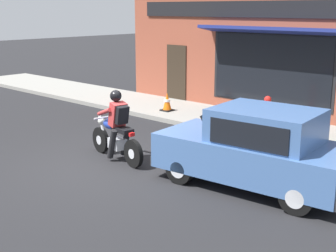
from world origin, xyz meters
TOP-DOWN VIEW (x-y plane):
  - ground_plane at (0.00, 0.00)m, footprint 80.00×80.00m
  - sidewalk_curb at (5.00, 3.00)m, footprint 2.60×22.00m
  - storefront_building at (6.53, 0.98)m, footprint 1.25×9.56m
  - motorcycle_with_rider at (0.36, 0.24)m, footprint 0.65×2.01m
  - car_hatchback at (1.04, -3.01)m, footprint 1.99×3.92m
  - fire_hydrant at (4.87, -0.98)m, footprint 0.36×0.24m
  - traffic_cone at (4.55, 2.52)m, footprint 0.36×0.36m

SIDE VIEW (x-z plane):
  - ground_plane at x=0.00m, z-range 0.00..0.00m
  - sidewalk_curb at x=5.00m, z-range 0.00..0.14m
  - traffic_cone at x=4.55m, z-range 0.13..0.73m
  - fire_hydrant at x=4.87m, z-range 0.13..1.01m
  - motorcycle_with_rider at x=0.36m, z-range -0.13..1.49m
  - car_hatchback at x=1.04m, z-range -0.02..1.55m
  - storefront_building at x=6.53m, z-range 0.01..4.21m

